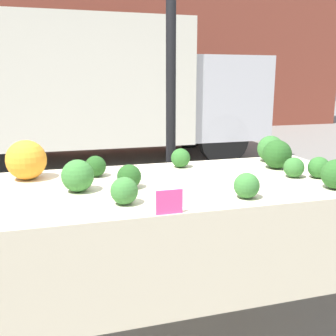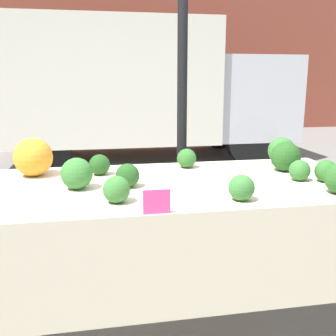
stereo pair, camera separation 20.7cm
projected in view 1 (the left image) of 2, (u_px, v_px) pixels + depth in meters
ground_plane at (168, 322)px, 2.27m from camera, size 40.00×40.00×0.00m
building_facade at (70, 13)px, 9.94m from camera, size 16.00×0.60×6.04m
tent_pole at (171, 93)px, 2.75m from camera, size 0.07×0.07×2.56m
parked_truck at (107, 87)px, 6.61m from camera, size 4.86×2.10×2.29m
market_table at (172, 203)px, 2.04m from camera, size 2.17×0.99×0.84m
orange_cauliflower at (26, 160)px, 2.14m from camera, size 0.22×0.22×0.22m
broccoli_head_0 at (277, 154)px, 2.40m from camera, size 0.18×0.18×0.18m
broccoli_head_1 at (96, 166)px, 2.21m from camera, size 0.12×0.12×0.12m
broccoli_head_2 at (271, 149)px, 2.60m from camera, size 0.17×0.17×0.17m
broccoli_head_3 at (124, 191)px, 1.72m from camera, size 0.12×0.12×0.12m
broccoli_head_4 at (247, 186)px, 1.80m from camera, size 0.12×0.12×0.12m
broccoli_head_5 at (129, 176)px, 1.97m from camera, size 0.12×0.12×0.12m
broccoli_head_6 at (294, 167)px, 2.19m from camera, size 0.11×0.11×0.11m
broccoli_head_7 at (78, 176)px, 1.91m from camera, size 0.16×0.16×0.16m
broccoli_head_8 at (319, 167)px, 2.18m from camera, size 0.12×0.12×0.12m
broccoli_head_9 at (336, 174)px, 1.96m from camera, size 0.15×0.15×0.15m
broccoli_head_10 at (181, 158)px, 2.44m from camera, size 0.12×0.12×0.12m
price_sign at (169, 202)px, 1.59m from camera, size 0.11×0.01×0.10m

